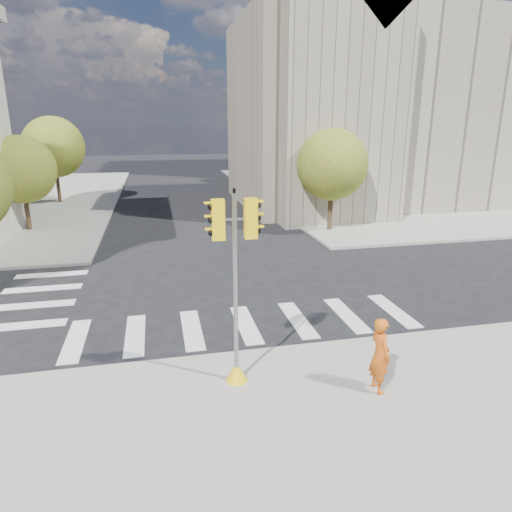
{
  "coord_description": "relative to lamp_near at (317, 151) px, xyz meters",
  "views": [
    {
      "loc": [
        -2.78,
        -15.71,
        6.54
      ],
      "look_at": [
        0.44,
        -1.1,
        2.1
      ],
      "focal_mm": 32.0,
      "sensor_mm": 36.0,
      "label": 1
    }
  ],
  "objects": [
    {
      "name": "tree_re_near",
      "position": [
        -0.5,
        -4.0,
        -0.53
      ],
      "size": [
        4.2,
        4.2,
        6.16
      ],
      "color": "#382616",
      "rests_on": "ground"
    },
    {
      "name": "tree_lw_mid",
      "position": [
        -18.5,
        0.0,
        -0.82
      ],
      "size": [
        4.0,
        4.0,
        5.77
      ],
      "color": "#382616",
      "rests_on": "ground"
    },
    {
      "name": "photographer",
      "position": [
        -5.72,
        -20.7,
        -3.47
      ],
      "size": [
        0.49,
        0.72,
        1.92
      ],
      "primitive_type": "imported",
      "rotation": [
        0.0,
        0.0,
        1.62
      ],
      "color": "#C85512",
      "rests_on": "sidewalk_near"
    },
    {
      "name": "sidewalk_far_right",
      "position": [
        12.0,
        12.0,
        -4.5
      ],
      "size": [
        28.0,
        40.0,
        0.15
      ],
      "primitive_type": "cube",
      "color": "gray",
      "rests_on": "ground"
    },
    {
      "name": "lamp_near",
      "position": [
        0.0,
        0.0,
        0.0
      ],
      "size": [
        0.35,
        0.18,
        8.11
      ],
      "color": "black",
      "rests_on": "sidewalk_far_right"
    },
    {
      "name": "tree_re_mid",
      "position": [
        -0.5,
        8.0,
        -0.23
      ],
      "size": [
        4.6,
        4.6,
        6.66
      ],
      "color": "#382616",
      "rests_on": "ground"
    },
    {
      "name": "ground",
      "position": [
        -8.0,
        -14.0,
        -4.58
      ],
      "size": [
        160.0,
        160.0,
        0.0
      ],
      "primitive_type": "plane",
      "color": "black",
      "rests_on": "ground"
    },
    {
      "name": "office_tower",
      "position": [
        14.0,
        28.0,
        10.42
      ],
      "size": [
        20.0,
        18.0,
        30.0
      ],
      "primitive_type": "cube",
      "color": "#9EA0A3",
      "rests_on": "ground"
    },
    {
      "name": "traffic_signal",
      "position": [
        -9.04,
        -19.54,
        -2.32
      ],
      "size": [
        1.06,
        0.56,
        4.93
      ],
      "rotation": [
        0.0,
        0.0,
        -0.01
      ],
      "color": "yellow",
      "rests_on": "sidewalk_near"
    },
    {
      "name": "tree_re_far",
      "position": [
        -0.5,
        20.0,
        -0.71
      ],
      "size": [
        4.0,
        4.0,
        5.88
      ],
      "color": "#382616",
      "rests_on": "ground"
    },
    {
      "name": "civic_building",
      "position": [
        7.59,
        5.12,
        2.68
      ],
      "size": [
        26.0,
        16.0,
        19.39
      ],
      "color": "gray",
      "rests_on": "ground"
    },
    {
      "name": "tree_lw_far",
      "position": [
        -18.5,
        10.0,
        -0.04
      ],
      "size": [
        4.8,
        4.8,
        6.95
      ],
      "color": "#382616",
      "rests_on": "ground"
    },
    {
      "name": "lamp_far",
      "position": [
        0.0,
        14.0,
        0.0
      ],
      "size": [
        0.35,
        0.18,
        8.11
      ],
      "color": "black",
      "rests_on": "sidewalk_far_right"
    }
  ]
}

